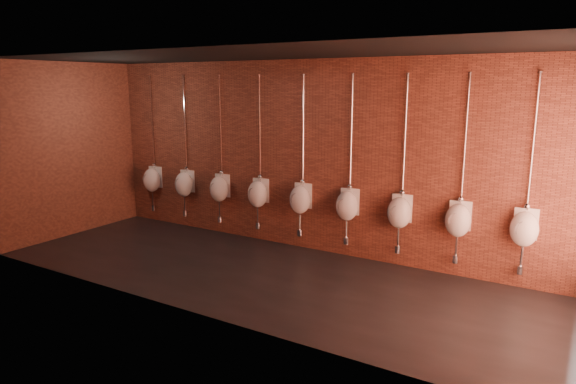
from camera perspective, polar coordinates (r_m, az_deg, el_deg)
name	(u,v)px	position (r m, az deg, el deg)	size (l,w,h in m)	color
ground	(260,275)	(7.79, -3.18, -9.16)	(8.50, 8.50, 0.00)	black
room_shell	(258,141)	(7.32, -3.36, 5.72)	(8.54, 3.04, 3.22)	black
urinal_0	(152,179)	(10.83, -14.86, 1.39)	(0.42, 0.38, 2.72)	white
urinal_1	(184,183)	(10.22, -11.45, 0.95)	(0.42, 0.38, 2.72)	white
urinal_2	(219,188)	(9.66, -7.63, 0.45)	(0.42, 0.38, 2.72)	white
urinal_3	(258,193)	(9.15, -3.37, -0.11)	(0.42, 0.38, 2.72)	white
urinal_4	(300,199)	(8.69, 1.38, -0.73)	(0.42, 0.38, 2.72)	white
urinal_5	(347,205)	(8.30, 6.61, -1.41)	(0.42, 0.38, 2.72)	white
urinal_6	(400,211)	(7.99, 12.30, -2.13)	(0.42, 0.38, 2.72)	white
urinal_7	(458,219)	(7.76, 18.39, -2.88)	(0.42, 0.38, 2.72)	white
urinal_8	(524,228)	(7.63, 24.78, -3.63)	(0.42, 0.38, 2.72)	white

